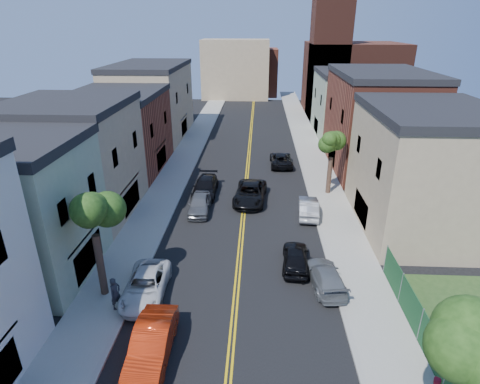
# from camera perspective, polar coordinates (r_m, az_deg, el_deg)

# --- Properties ---
(sidewalk_left) EXTENTS (3.20, 100.00, 0.15)m
(sidewalk_left) POSITION_cam_1_polar(r_m,az_deg,el_deg) (48.16, -8.24, 4.96)
(sidewalk_left) COLOR gray
(sidewalk_left) RESTS_ON ground
(sidewalk_right) EXTENTS (3.20, 100.00, 0.15)m
(sidewalk_right) POSITION_cam_1_polar(r_m,az_deg,el_deg) (47.77, 10.78, 4.63)
(sidewalk_right) COLOR gray
(sidewalk_right) RESTS_ON ground
(curb_left) EXTENTS (0.30, 100.00, 0.15)m
(curb_left) POSITION_cam_1_polar(r_m,az_deg,el_deg) (47.86, -6.18, 4.95)
(curb_left) COLOR gray
(curb_left) RESTS_ON ground
(curb_right) EXTENTS (0.30, 100.00, 0.15)m
(curb_right) POSITION_cam_1_polar(r_m,az_deg,el_deg) (47.55, 8.68, 4.69)
(curb_right) COLOR gray
(curb_right) RESTS_ON ground
(bldg_left_palegrn) EXTENTS (9.00, 8.00, 8.50)m
(bldg_left_palegrn) POSITION_cam_1_polar(r_m,az_deg,el_deg) (27.97, -30.41, -2.87)
(bldg_left_palegrn) COLOR gray
(bldg_left_palegrn) RESTS_ON ground
(bldg_left_tan_near) EXTENTS (9.00, 10.00, 9.00)m
(bldg_left_tan_near) POSITION_cam_1_polar(r_m,az_deg,el_deg) (35.12, -23.02, 3.91)
(bldg_left_tan_near) COLOR #998466
(bldg_left_tan_near) RESTS_ON ground
(bldg_left_brick) EXTENTS (9.00, 12.00, 8.00)m
(bldg_left_brick) POSITION_cam_1_polar(r_m,az_deg,el_deg) (44.96, -17.20, 8.05)
(bldg_left_brick) COLOR brown
(bldg_left_brick) RESTS_ON ground
(bldg_left_tan_far) EXTENTS (9.00, 16.00, 9.50)m
(bldg_left_tan_far) POSITION_cam_1_polar(r_m,az_deg,el_deg) (57.84, -12.77, 12.52)
(bldg_left_tan_far) COLOR #998466
(bldg_left_tan_far) RESTS_ON ground
(bldg_right_tan) EXTENTS (9.00, 12.00, 9.00)m
(bldg_right_tan) POSITION_cam_1_polar(r_m,az_deg,el_deg) (33.30, 25.30, 2.51)
(bldg_right_tan) COLOR #998466
(bldg_right_tan) RESTS_ON ground
(bldg_right_brick) EXTENTS (9.00, 14.00, 10.00)m
(bldg_right_brick) POSITION_cam_1_polar(r_m,az_deg,el_deg) (45.85, 19.23, 9.37)
(bldg_right_brick) COLOR brown
(bldg_right_brick) RESTS_ON ground
(bldg_right_palegrn) EXTENTS (9.00, 12.00, 8.50)m
(bldg_right_palegrn) POSITION_cam_1_polar(r_m,az_deg,el_deg) (59.27, 15.59, 12.00)
(bldg_right_palegrn) COLOR gray
(bldg_right_palegrn) RESTS_ON ground
(church) EXTENTS (16.20, 14.20, 22.60)m
(church) POSITION_cam_1_polar(r_m,az_deg,el_deg) (73.91, 15.26, 16.51)
(church) COLOR #4C2319
(church) RESTS_ON ground
(backdrop_left) EXTENTS (14.00, 8.00, 12.00)m
(backdrop_left) POSITION_cam_1_polar(r_m,az_deg,el_deg) (87.47, -0.64, 17.41)
(backdrop_left) COLOR #998466
(backdrop_left) RESTS_ON ground
(backdrop_center) EXTENTS (10.00, 8.00, 10.00)m
(backdrop_center) POSITION_cam_1_polar(r_m,az_deg,el_deg) (91.41, 2.14, 17.03)
(backdrop_center) COLOR brown
(backdrop_center) RESTS_ON ground
(fence_right) EXTENTS (0.04, 15.00, 1.90)m
(fence_right) POSITION_cam_1_polar(r_m,az_deg,el_deg) (21.70, 26.18, -19.73)
(fence_right) COLOR #143F1E
(fence_right) RESTS_ON sidewalk_right
(tree_left_mid) EXTENTS (5.20, 5.20, 9.29)m
(tree_left_mid) POSITION_cam_1_polar(r_m,az_deg,el_deg) (22.58, -21.09, -0.43)
(tree_left_mid) COLOR #3A251D
(tree_left_mid) RESTS_ON sidewalk_left
(tree_right_far) EXTENTS (4.40, 4.40, 8.03)m
(tree_right_far) POSITION_cam_1_polar(r_m,az_deg,el_deg) (36.70, 13.42, 8.00)
(tree_right_far) COLOR #3A251D
(tree_right_far) RESTS_ON sidewalk_right
(red_sedan) EXTENTS (1.82, 5.04, 1.65)m
(red_sedan) POSITION_cam_1_polar(r_m,az_deg,el_deg) (20.79, -12.69, -20.68)
(red_sedan) COLOR #B0270B
(red_sedan) RESTS_ON ground
(white_pickup) EXTENTS (2.58, 5.23, 1.43)m
(white_pickup) POSITION_cam_1_polar(r_m,az_deg,el_deg) (24.65, -13.55, -13.09)
(white_pickup) COLOR silver
(white_pickup) RESTS_ON ground
(grey_car_left) EXTENTS (1.93, 4.52, 1.52)m
(grey_car_left) POSITION_cam_1_polar(r_m,az_deg,el_deg) (33.95, -5.90, -1.73)
(grey_car_left) COLOR #525459
(grey_car_left) RESTS_ON ground
(black_car_left) EXTENTS (2.21, 5.35, 1.55)m
(black_car_left) POSITION_cam_1_polar(r_m,az_deg,el_deg) (37.39, -5.07, 0.76)
(black_car_left) COLOR black
(black_car_left) RESTS_ON ground
(grey_car_right) EXTENTS (2.38, 4.77, 1.33)m
(grey_car_right) POSITION_cam_1_polar(r_m,az_deg,el_deg) (25.36, 12.36, -11.93)
(grey_car_right) COLOR slate
(grey_car_right) RESTS_ON ground
(black_car_right) EXTENTS (2.03, 4.39, 1.46)m
(black_car_right) POSITION_cam_1_polar(r_m,az_deg,el_deg) (26.74, 8.09, -9.39)
(black_car_right) COLOR black
(black_car_right) RESTS_ON ground
(silver_car_right) EXTENTS (1.89, 4.60, 1.48)m
(silver_car_right) POSITION_cam_1_polar(r_m,az_deg,el_deg) (33.68, 9.90, -2.22)
(silver_car_right) COLOR #9D9FA4
(silver_car_right) RESTS_ON ground
(dark_car_right_far) EXTENTS (2.51, 5.26, 1.45)m
(dark_car_right_far) POSITION_cam_1_polar(r_m,az_deg,el_deg) (45.29, 5.99, 4.75)
(dark_car_right_far) COLOR black
(dark_car_right_far) RESTS_ON ground
(black_suv_lane) EXTENTS (3.20, 6.05, 1.62)m
(black_suv_lane) POSITION_cam_1_polar(r_m,az_deg,el_deg) (35.78, 1.48, -0.16)
(black_suv_lane) COLOR black
(black_suv_lane) RESTS_ON ground
(pedestrian_left) EXTENTS (0.71, 0.84, 1.96)m
(pedestrian_left) POSITION_cam_1_polar(r_m,az_deg,el_deg) (23.79, -17.68, -13.88)
(pedestrian_left) COLOR #23242A
(pedestrian_left) RESTS_ON sidewalk_left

